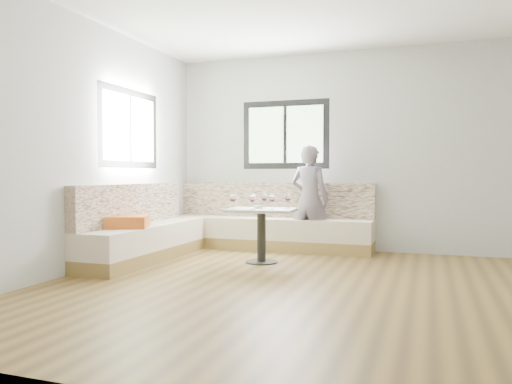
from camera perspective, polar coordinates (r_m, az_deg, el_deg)
room at (r=4.78m, az=4.95°, el=6.13°), size 5.01×5.01×2.81m
banquette at (r=6.76m, az=-4.38°, el=-4.23°), size 2.93×2.80×0.95m
table at (r=6.03m, az=0.63°, el=-3.47°), size 0.86×0.70×0.65m
person at (r=6.87m, az=6.15°, el=-0.77°), size 0.59×0.45×1.47m
olive_ramekin at (r=6.05m, az=0.29°, el=-1.69°), size 0.10×0.10×0.04m
wine_glass_a at (r=5.93m, az=-2.64°, el=-0.71°), size 0.08×0.08×0.19m
wine_glass_b at (r=5.85m, az=-0.41°, el=-0.75°), size 0.08×0.08×0.19m
wine_glass_c at (r=5.85m, az=1.85°, el=-0.75°), size 0.08×0.08×0.19m
wine_glass_d at (r=6.10m, az=0.94°, el=-0.64°), size 0.08×0.08×0.19m
wine_glass_e at (r=6.07m, az=3.66°, el=-0.65°), size 0.08×0.08×0.19m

